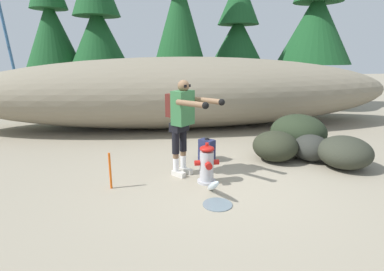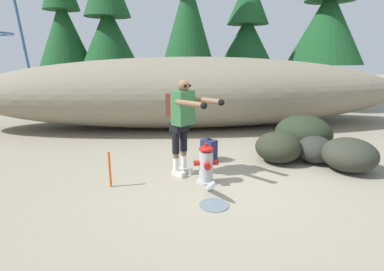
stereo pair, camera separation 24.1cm
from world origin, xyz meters
The scene contains 16 objects.
ground_plane centered at (0.00, 0.00, -0.02)m, with size 56.00×56.00×0.04m, color gray.
dirt_embankment centered at (0.00, 4.22, 1.03)m, with size 12.84×3.20×2.05m, color gray.
fire_hydrant centered at (-0.22, -0.08, 0.32)m, with size 0.41×0.36×0.70m.
hydrant_water_jet centered at (-0.22, -0.64, 0.12)m, with size 0.43×0.90×0.49m.
utility_worker centered at (-0.58, 0.31, 1.07)m, with size 0.94×0.98×1.69m.
spare_backpack centered at (0.00, 1.02, 0.22)m, with size 0.36×0.36×0.47m.
boulder_large centered at (2.19, 1.45, 0.41)m, with size 1.13×1.23×0.81m, color #252F1E.
boulder_mid centered at (2.51, 0.23, 0.31)m, with size 0.99×1.01×0.61m, color #303328.
boulder_small centered at (2.10, 0.71, 0.27)m, with size 0.72×0.74×0.53m, color #2B2D28.
boulder_outlier centered at (1.37, 0.82, 0.30)m, with size 0.90×0.91×0.61m, color #292D1F.
pine_tree_far_left centered at (-5.03, 9.43, 3.52)m, with size 2.33×2.33×6.38m.
pine_tree_left centered at (-3.07, 8.98, 3.20)m, with size 2.97×2.97×6.25m.
pine_tree_center centered at (0.06, 6.43, 3.79)m, with size 1.99×1.99×7.00m.
pine_tree_right centered at (2.42, 7.24, 2.91)m, with size 2.44×2.44×5.07m.
pine_tree_far_right centered at (5.41, 6.84, 3.65)m, with size 2.84×2.84×6.34m.
survey_stake centered at (-1.79, -0.09, 0.30)m, with size 0.04×0.04×0.60m, color #E55914.
Camera 1 is at (-1.17, -4.78, 2.08)m, focal length 28.51 mm.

